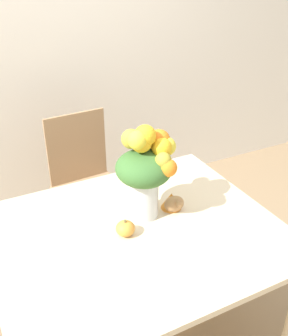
{
  "coord_description": "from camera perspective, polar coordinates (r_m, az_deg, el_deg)",
  "views": [
    {
      "loc": [
        -0.61,
        -1.26,
        1.83
      ],
      "look_at": [
        0.08,
        0.1,
        0.98
      ],
      "focal_mm": 42.0,
      "sensor_mm": 36.0,
      "label": 1
    }
  ],
  "objects": [
    {
      "name": "pumpkin",
      "position": [
        1.74,
        -2.7,
        -8.75
      ],
      "size": [
        0.09,
        0.09,
        0.08
      ],
      "color": "gold",
      "rests_on": "dining_table"
    },
    {
      "name": "wall_back",
      "position": [
        2.85,
        -15.15,
        18.65
      ],
      "size": [
        8.0,
        0.06,
        2.7
      ],
      "color": "white",
      "rests_on": "ground_plane"
    },
    {
      "name": "dining_table",
      "position": [
        1.84,
        -0.99,
        -11.25
      ],
      "size": [
        1.26,
        1.05,
        0.72
      ],
      "color": "beige",
      "rests_on": "ground_plane"
    },
    {
      "name": "flower_vase",
      "position": [
        1.75,
        0.31,
        -0.04
      ],
      "size": [
        0.28,
        0.27,
        0.46
      ],
      "color": "silver",
      "rests_on": "dining_table"
    },
    {
      "name": "turkey_figurine",
      "position": [
        1.9,
        4.16,
        -4.93
      ],
      "size": [
        0.1,
        0.13,
        0.08
      ],
      "color": "#A87A4C",
      "rests_on": "dining_table"
    },
    {
      "name": "dining_chair_near_window",
      "position": [
        2.59,
        -8.29,
        -2.33
      ],
      "size": [
        0.44,
        0.44,
        0.93
      ],
      "rotation": [
        0.0,
        0.0,
        0.06
      ],
      "color": "#9E7A56",
      "rests_on": "ground_plane"
    }
  ]
}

